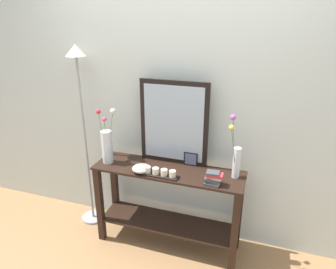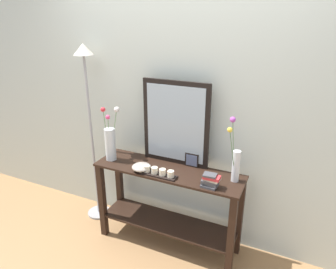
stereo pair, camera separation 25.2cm
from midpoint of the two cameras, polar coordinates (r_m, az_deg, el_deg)
ground_plane at (r=3.12m, az=2.46°, el=-19.57°), size 7.00×6.00×0.02m
wall_back at (r=2.72m, az=5.41°, el=6.82°), size 6.40×0.08×2.70m
console_table at (r=2.82m, az=2.62°, el=-12.04°), size 1.32×0.37×0.78m
mirror_leaning at (r=2.64m, az=4.11°, el=2.01°), size 0.61×0.03×0.75m
tall_vase_left at (r=2.80m, az=-8.16°, el=-1.33°), size 0.17×0.16×0.49m
vase_right at (r=2.50m, az=15.27°, el=-4.77°), size 0.11×0.14×0.53m
candle_tray at (r=2.56m, az=1.07°, el=-7.14°), size 0.32×0.09×0.07m
picture_frame_small at (r=2.70m, az=7.13°, el=-4.82°), size 0.12×0.01×0.12m
decorative_bowl at (r=2.63m, az=-2.22°, el=-6.13°), size 0.16×0.16×0.06m
book_stack at (r=2.43m, az=10.89°, el=-8.50°), size 0.14×0.11×0.11m
floor_lamp at (r=2.99m, az=-12.19°, el=5.02°), size 0.24×0.24×1.80m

